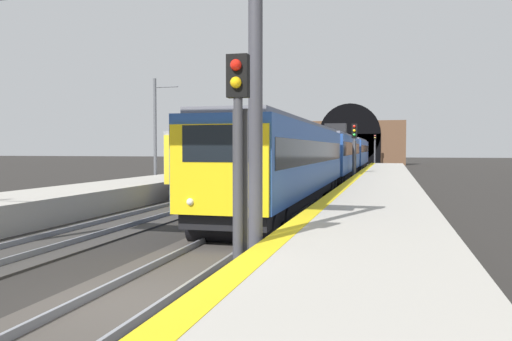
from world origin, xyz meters
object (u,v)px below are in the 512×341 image
at_px(train_main_approaching, 335,155).
at_px(overhead_signal_gantry, 60,29).
at_px(catenary_mast_far, 155,133).
at_px(train_adjacent_platform, 277,155).
at_px(railway_signal_mid, 354,148).
at_px(railway_signal_near, 238,157).
at_px(railway_signal_far, 375,147).

height_order(train_main_approaching, overhead_signal_gantry, overhead_signal_gantry).
bearing_deg(catenary_mast_far, overhead_signal_gantry, -158.93).
distance_m(train_adjacent_platform, railway_signal_mid, 8.58).
bearing_deg(railway_signal_near, catenary_mast_far, -151.10).
distance_m(train_main_approaching, railway_signal_near, 33.69).
bearing_deg(train_adjacent_platform, catenary_mast_far, -29.67).
height_order(train_main_approaching, catenary_mast_far, catenary_mast_far).
bearing_deg(overhead_signal_gantry, railway_signal_far, -3.26).
distance_m(train_adjacent_platform, overhead_signal_gantry, 33.44).
bearing_deg(train_main_approaching, railway_signal_near, 2.83).
bearing_deg(railway_signal_far, train_main_approaching, -2.43).
bearing_deg(railway_signal_near, railway_signal_far, -180.00).
xyz_separation_m(railway_signal_near, catenary_mast_far, (23.50, 12.98, 1.24)).
relative_size(railway_signal_mid, overhead_signal_gantry, 0.51).
xyz_separation_m(railway_signal_mid, catenary_mast_far, (-5.59, 12.98, 1.06)).
bearing_deg(overhead_signal_gantry, train_adjacent_platform, 4.28).
xyz_separation_m(train_main_approaching, railway_signal_near, (-33.64, -1.85, 0.37)).
xyz_separation_m(train_adjacent_platform, railway_signal_far, (42.85, -6.82, 0.73)).
xyz_separation_m(train_main_approaching, overhead_signal_gantry, (-32.57, 2.49, 3.09)).
relative_size(train_adjacent_platform, railway_signal_near, 8.94).
bearing_deg(railway_signal_far, railway_signal_near, 0.00).
height_order(railway_signal_far, catenary_mast_far, catenary_mast_far).
height_order(train_adjacent_platform, railway_signal_mid, train_adjacent_platform).
bearing_deg(railway_signal_mid, railway_signal_near, 0.00).
height_order(railway_signal_mid, railway_signal_far, railway_signal_far).
relative_size(train_main_approaching, railway_signal_far, 11.80).
distance_m(train_adjacent_platform, railway_signal_near, 34.94).
relative_size(train_adjacent_platform, catenary_mast_far, 5.23).
xyz_separation_m(train_main_approaching, catenary_mast_far, (-10.13, 11.13, 1.61)).
bearing_deg(train_main_approaching, railway_signal_far, 177.26).
bearing_deg(overhead_signal_gantry, catenary_mast_far, 21.07).
distance_m(railway_signal_far, overhead_signal_gantry, 76.21).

